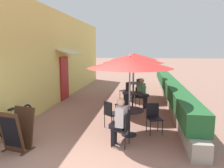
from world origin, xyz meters
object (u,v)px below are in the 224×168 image
patio_umbrella_near (130,62)px  patio_umbrella_far (134,56)px  cafe_chair_near_left (154,116)px  patio_umbrella_mid (133,59)px  seated_patron_near_back (119,120)px  patio_table_near (129,116)px  patio_table_far (134,86)px  patio_table_mid (133,98)px  cafe_chair_mid_left (140,95)px  menu_board (17,130)px  bicycle_leaning (18,120)px  cafe_chair_far_right (126,90)px  cafe_chair_mid_right (124,103)px  cafe_chair_far_left (140,85)px  cafe_chair_near_back (123,127)px  cafe_chair_near_right (111,112)px  seated_patron_mid_left (142,92)px  coffee_cup_near (130,107)px

patio_umbrella_near → patio_umbrella_far: bearing=91.3°
cafe_chair_near_left → patio_umbrella_mid: (-0.73, 2.16, 1.58)m
cafe_chair_near_left → seated_patron_near_back: bearing=31.5°
patio_table_near → patio_table_far: (-0.12, 5.12, 0.00)m
patio_umbrella_far → patio_table_mid: bearing=-88.1°
patio_table_mid → cafe_chair_mid_left: bearing=68.7°
patio_umbrella_near → patio_table_far: patio_umbrella_near is taller
menu_board → bicycle_leaning: bearing=133.0°
bicycle_leaning → cafe_chair_far_right: bearing=57.2°
cafe_chair_mid_right → cafe_chair_far_right: same height
cafe_chair_far_left → patio_umbrella_far: bearing=5.8°
cafe_chair_near_back → cafe_chair_far_right: 5.20m
cafe_chair_mid_left → patio_table_far: (-0.36, 1.96, 0.05)m
patio_umbrella_near → menu_board: 3.35m
cafe_chair_near_right → patio_table_mid: (0.57, 1.99, 0.05)m
cafe_chair_mid_left → cafe_chair_far_right: bearing=-124.6°
patio_umbrella_far → cafe_chair_mid_left: bearing=-79.5°
cafe_chair_far_left → menu_board: size_ratio=0.85×
cafe_chair_near_left → cafe_chair_near_right: same height
seated_patron_mid_left → cafe_chair_far_left: (-0.14, 2.70, -0.17)m
cafe_chair_near_left → cafe_chair_far_left: same height
patio_table_near → patio_umbrella_mid: (-0.03, 2.45, 1.53)m
seated_patron_mid_left → patio_umbrella_far: patio_umbrella_far is taller
patio_table_near → patio_table_mid: bearing=90.7°
cafe_chair_mid_left → cafe_chair_mid_right: size_ratio=1.00×
patio_umbrella_near → menu_board: bearing=-152.8°
cafe_chair_mid_right → patio_umbrella_far: bearing=23.8°
patio_table_near → coffee_cup_near: size_ratio=9.27×
cafe_chair_mid_left → bicycle_leaning: cafe_chair_mid_left is taller
cafe_chair_near_right → coffee_cup_near: 0.77m
patio_umbrella_near → cafe_chair_mid_right: (-0.31, 1.74, -1.58)m
cafe_chair_far_right → seated_patron_mid_left: bearing=-118.6°
patio_umbrella_near → patio_umbrella_far: 5.12m
cafe_chair_near_back → cafe_chair_near_left: bearing=-24.2°
coffee_cup_near → patio_table_mid: size_ratio=0.11×
patio_table_near → menu_board: 2.95m
patio_table_mid → cafe_chair_mid_right: (-0.28, -0.71, -0.05)m
seated_patron_mid_left → patio_umbrella_near: bearing=20.7°
coffee_cup_near → cafe_chair_near_back: bearing=-97.0°
coffee_cup_near → patio_umbrella_mid: bearing=90.9°
patio_umbrella_far → bicycle_leaning: 6.47m
cafe_chair_near_back → cafe_chair_far_left: (0.30, 6.57, 0.00)m
cafe_chair_near_left → cafe_chair_near_back: 1.32m
cafe_chair_far_right → patio_table_mid: bearing=-137.6°
coffee_cup_near → menu_board: 3.01m
patio_table_near → coffee_cup_near: (0.01, 0.08, 0.23)m
cafe_chair_far_left → bicycle_leaning: 7.00m
seated_patron_mid_left → bicycle_leaning: size_ratio=0.70×
patio_table_near → cafe_chair_mid_right: (-0.31, 1.74, -0.05)m
seated_patron_mid_left → bicycle_leaning: seated_patron_mid_left is taller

